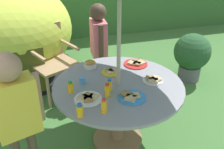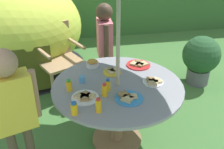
# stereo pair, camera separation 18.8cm
# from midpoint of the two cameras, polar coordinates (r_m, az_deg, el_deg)

# --- Properties ---
(ground_plane) EXTENTS (10.00, 10.00, 0.02)m
(ground_plane) POSITION_cam_midpoint_polar(r_m,az_deg,el_deg) (2.91, 2.99, -14.21)
(ground_plane) COLOR #3D6B33
(garden_table) EXTENTS (1.25, 1.25, 0.69)m
(garden_table) POSITION_cam_midpoint_polar(r_m,az_deg,el_deg) (2.56, 3.30, -5.23)
(garden_table) COLOR brown
(garden_table) RESTS_ON ground_plane
(wooden_chair) EXTENTS (0.67, 0.64, 0.93)m
(wooden_chair) POSITION_cam_midpoint_polar(r_m,az_deg,el_deg) (3.53, -10.42, 4.30)
(wooden_chair) COLOR tan
(wooden_chair) RESTS_ON ground_plane
(dome_tent) EXTENTS (2.23, 2.23, 1.40)m
(dome_tent) POSITION_cam_midpoint_polar(r_m,az_deg,el_deg) (4.23, -18.12, 9.85)
(dome_tent) COLOR #B2C63F
(dome_tent) RESTS_ON ground_plane
(potted_plant) EXTENTS (0.53, 0.53, 0.72)m
(potted_plant) POSITION_cam_midpoint_polar(r_m,az_deg,el_deg) (3.92, 20.23, 3.48)
(potted_plant) COLOR #595960
(potted_plant) RESTS_ON ground_plane
(child_in_pink_shirt) EXTENTS (0.21, 0.42, 1.23)m
(child_in_pink_shirt) POSITION_cam_midpoint_polar(r_m,az_deg,el_deg) (3.33, -0.02, 7.94)
(child_in_pink_shirt) COLOR brown
(child_in_pink_shirt) RESTS_ON ground_plane
(child_in_yellow_shirt) EXTENTS (0.41, 0.27, 1.26)m
(child_in_yellow_shirt) POSITION_cam_midpoint_polar(r_m,az_deg,el_deg) (2.15, -18.83, -5.99)
(child_in_yellow_shirt) COLOR brown
(child_in_yellow_shirt) RESTS_ON ground_plane
(snack_bowl) EXTENTS (0.13, 0.13, 0.08)m
(snack_bowl) POSITION_cam_midpoint_polar(r_m,az_deg,el_deg) (2.79, -2.39, 2.40)
(snack_bowl) COLOR white
(snack_bowl) RESTS_ON garden_table
(plate_center_front) EXTENTS (0.20, 0.20, 0.03)m
(plate_center_front) POSITION_cam_midpoint_polar(r_m,az_deg,el_deg) (2.55, 11.13, -1.58)
(plate_center_front) COLOR white
(plate_center_front) RESTS_ON garden_table
(plate_back_edge) EXTENTS (0.19, 0.19, 0.03)m
(plate_back_edge) POSITION_cam_midpoint_polar(r_m,az_deg,el_deg) (2.68, 2.01, 0.59)
(plate_back_edge) COLOR yellow
(plate_back_edge) RESTS_ON garden_table
(plate_front_edge) EXTENTS (0.25, 0.25, 0.03)m
(plate_front_edge) POSITION_cam_midpoint_polar(r_m,az_deg,el_deg) (2.28, 5.99, -5.12)
(plate_front_edge) COLOR #338CD8
(plate_front_edge) RESTS_ON garden_table
(plate_near_right) EXTENTS (0.24, 0.24, 0.03)m
(plate_near_right) POSITION_cam_midpoint_polar(r_m,az_deg,el_deg) (2.28, -3.61, -5.00)
(plate_near_right) COLOR white
(plate_near_right) RESTS_ON garden_table
(plate_far_right) EXTENTS (0.26, 0.26, 0.03)m
(plate_far_right) POSITION_cam_midpoint_polar(r_m,az_deg,el_deg) (2.85, 7.75, 2.17)
(plate_far_right) COLOR red
(plate_far_right) RESTS_ON garden_table
(juice_bottle_near_left) EXTENTS (0.05, 0.05, 0.11)m
(juice_bottle_near_left) POSITION_cam_midpoint_polar(r_m,az_deg,el_deg) (2.38, -7.19, -2.44)
(juice_bottle_near_left) COLOR yellow
(juice_bottle_near_left) RESTS_ON garden_table
(juice_bottle_far_left) EXTENTS (0.05, 0.05, 0.12)m
(juice_bottle_far_left) POSITION_cam_midpoint_polar(r_m,az_deg,el_deg) (2.37, 1.34, -2.36)
(juice_bottle_far_left) COLOR yellow
(juice_bottle_far_left) RESTS_ON garden_table
(juice_bottle_center_back) EXTENTS (0.05, 0.05, 0.13)m
(juice_bottle_center_back) POSITION_cam_midpoint_polar(r_m,az_deg,el_deg) (2.09, -0.41, -6.90)
(juice_bottle_center_back) COLOR yellow
(juice_bottle_center_back) RESTS_ON garden_table
(juice_bottle_mid_left) EXTENTS (0.05, 0.05, 0.13)m
(juice_bottle_mid_left) POSITION_cam_midpoint_polar(r_m,az_deg,el_deg) (2.28, 0.70, -3.47)
(juice_bottle_mid_left) COLOR yellow
(juice_bottle_mid_left) RESTS_ON garden_table
(juice_bottle_mid_right) EXTENTS (0.06, 0.06, 0.11)m
(juice_bottle_mid_right) POSITION_cam_midpoint_polar(r_m,az_deg,el_deg) (2.08, -5.73, -7.53)
(juice_bottle_mid_right) COLOR yellow
(juice_bottle_mid_right) RESTS_ON garden_table
(cup_near) EXTENTS (0.06, 0.06, 0.06)m
(cup_near) POSITION_cam_midpoint_polar(r_m,az_deg,el_deg) (2.50, -4.44, -1.10)
(cup_near) COLOR #4C99D8
(cup_near) RESTS_ON garden_table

